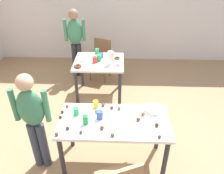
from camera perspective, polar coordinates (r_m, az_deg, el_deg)
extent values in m
plane|color=#9E7A56|center=(3.50, 1.38, -15.19)|extent=(6.40, 6.40, 0.00)
cube|color=silver|center=(5.71, 2.10, 19.33)|extent=(6.40, 0.10, 2.60)
cube|color=white|center=(2.82, 0.40, -8.76)|extent=(1.38, 0.68, 0.04)
cylinder|color=#2D2D33|center=(2.97, -12.63, -17.27)|extent=(0.06, 0.06, 0.71)
cylinder|color=#2D2D33|center=(2.95, 13.19, -17.91)|extent=(0.06, 0.06, 0.71)
cylinder|color=#2D2D33|center=(3.35, -10.50, -10.07)|extent=(0.06, 0.06, 0.71)
cylinder|color=#2D2D33|center=(3.33, 11.65, -10.56)|extent=(0.06, 0.06, 0.71)
cube|color=silver|center=(4.24, -3.37, 6.34)|extent=(0.92, 0.79, 0.04)
cylinder|color=#2D2D33|center=(4.19, -9.06, -0.27)|extent=(0.06, 0.06, 0.71)
cylinder|color=#2D2D33|center=(4.11, 1.94, -0.49)|extent=(0.06, 0.06, 0.71)
cylinder|color=#2D2D33|center=(4.75, -7.70, 4.07)|extent=(0.06, 0.06, 0.71)
cylinder|color=#2D2D33|center=(4.69, 2.00, 3.94)|extent=(0.06, 0.06, 0.71)
cube|color=brown|center=(4.98, -3.15, 6.64)|extent=(0.50, 0.50, 0.04)
cube|color=brown|center=(5.04, -2.45, 9.85)|extent=(0.37, 0.15, 0.42)
cylinder|color=brown|center=(4.88, -1.97, 3.17)|extent=(0.04, 0.04, 0.41)
cylinder|color=brown|center=(5.00, -5.61, 3.78)|extent=(0.04, 0.04, 0.41)
cylinder|color=brown|center=(5.16, -0.61, 4.90)|extent=(0.04, 0.04, 0.41)
cylinder|color=brown|center=(5.28, -4.10, 5.46)|extent=(0.04, 0.04, 0.41)
cylinder|color=#383D4C|center=(3.21, -18.87, -13.76)|extent=(0.11, 0.11, 0.72)
cylinder|color=#383D4C|center=(3.18, -16.96, -13.97)|extent=(0.11, 0.11, 0.72)
ellipsoid|color=#3D7A56|center=(2.80, -19.99, -5.05)|extent=(0.32, 0.20, 0.51)
sphere|color=tan|center=(2.61, -21.41, 1.12)|extent=(0.19, 0.19, 0.19)
cylinder|color=#3D7A56|center=(2.86, -23.67, -4.20)|extent=(0.07, 0.07, 0.43)
cylinder|color=#3D7A56|center=(2.71, -16.42, -4.63)|extent=(0.07, 0.07, 0.43)
cylinder|color=#28282D|center=(5.16, -8.21, 6.72)|extent=(0.11, 0.11, 0.76)
cylinder|color=#28282D|center=(5.17, -9.43, 6.68)|extent=(0.11, 0.11, 0.76)
ellipsoid|color=#3D7A56|center=(4.92, -9.46, 13.56)|extent=(0.34, 0.23, 0.54)
sphere|color=#997051|center=(4.82, -9.87, 17.77)|extent=(0.21, 0.21, 0.21)
cylinder|color=#3D7A56|center=(4.89, -7.23, 14.12)|extent=(0.08, 0.08, 0.46)
cylinder|color=#3D7A56|center=(4.93, -11.76, 13.88)|extent=(0.08, 0.08, 0.46)
cylinder|color=white|center=(2.98, 10.14, -5.51)|extent=(0.22, 0.22, 0.06)
cylinder|color=#198438|center=(2.74, -6.83, -8.25)|extent=(0.07, 0.07, 0.12)
cube|color=silver|center=(2.82, -10.44, -8.72)|extent=(0.17, 0.02, 0.01)
cylinder|color=green|center=(2.90, -9.17, -6.14)|extent=(0.07, 0.07, 0.10)
cylinder|color=yellow|center=(2.98, -4.22, -4.41)|extent=(0.07, 0.07, 0.10)
cylinder|color=#3351B2|center=(2.81, -3.20, -7.04)|extent=(0.08, 0.08, 0.11)
sphere|color=brown|center=(2.67, -13.95, -11.45)|extent=(0.05, 0.05, 0.05)
sphere|color=#3D2319|center=(2.90, -13.01, -7.44)|extent=(0.04, 0.04, 0.04)
sphere|color=brown|center=(2.80, 6.59, -8.11)|extent=(0.05, 0.05, 0.05)
sphere|color=brown|center=(2.63, 11.86, -12.21)|extent=(0.04, 0.04, 0.04)
sphere|color=brown|center=(2.91, -3.98, -6.27)|extent=(0.04, 0.04, 0.04)
sphere|color=brown|center=(2.89, 7.77, -6.79)|extent=(0.05, 0.05, 0.05)
sphere|color=brown|center=(2.97, -0.16, -5.23)|extent=(0.05, 0.05, 0.05)
sphere|color=brown|center=(2.59, 0.06, -12.00)|extent=(0.05, 0.05, 0.05)
sphere|color=#3D2319|center=(2.76, 11.22, -9.41)|extent=(0.05, 0.05, 0.05)
sphere|color=brown|center=(3.02, -2.34, -4.50)|extent=(0.05, 0.05, 0.05)
sphere|color=#3D2319|center=(2.72, -11.29, -10.17)|extent=(0.04, 0.04, 0.04)
sphere|color=brown|center=(2.96, 1.71, -5.38)|extent=(0.05, 0.05, 0.05)
sphere|color=brown|center=(2.68, -2.64, -10.22)|extent=(0.05, 0.05, 0.05)
sphere|color=#3D2319|center=(2.97, -12.54, -6.17)|extent=(0.04, 0.04, 0.04)
sphere|color=brown|center=(3.06, -11.32, -4.72)|extent=(0.05, 0.05, 0.05)
sphere|color=brown|center=(2.65, -7.98, -11.26)|extent=(0.04, 0.04, 0.04)
cylinder|color=white|center=(4.04, -0.43, 7.35)|extent=(0.10, 0.10, 0.25)
cylinder|color=#3351B2|center=(4.34, -2.86, 7.97)|extent=(0.08, 0.08, 0.09)
cylinder|color=red|center=(4.16, -4.45, 6.89)|extent=(0.09, 0.09, 0.11)
cylinder|color=green|center=(4.21, -3.34, 7.34)|extent=(0.08, 0.08, 0.12)
cylinder|color=green|center=(4.53, -3.90, 9.06)|extent=(0.08, 0.08, 0.10)
torus|color=pink|center=(4.06, 1.49, 5.70)|extent=(0.10, 0.10, 0.03)
torus|color=brown|center=(4.31, 1.25, 7.37)|extent=(0.11, 0.11, 0.03)
torus|color=white|center=(4.29, -7.58, 7.01)|extent=(0.13, 0.13, 0.04)
torus|color=pink|center=(4.51, -0.01, 8.59)|extent=(0.12, 0.12, 0.03)
torus|color=brown|center=(4.03, -8.72, 5.24)|extent=(0.14, 0.14, 0.04)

